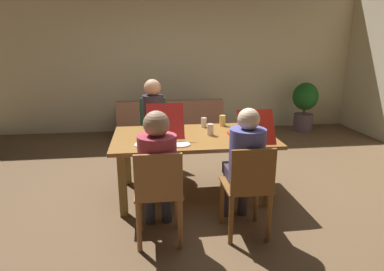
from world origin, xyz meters
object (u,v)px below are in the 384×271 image
Objects in this scene: potted_plant at (305,104)px; chair_0 at (154,130)px; chair_1 at (159,194)px; drinking_glass_1 at (222,121)px; plate_0 at (147,145)px; person_0 at (154,118)px; drinking_glass_0 at (204,122)px; pizza_box_1 at (165,130)px; dining_table at (193,143)px; pizza_box_0 at (249,134)px; person_2 at (245,160)px; drinking_glass_3 at (256,122)px; couch at (170,123)px; drinking_glass_2 at (210,130)px; person_1 at (157,164)px; plate_1 at (181,144)px; chair_2 at (248,188)px.

chair_0 is at bearing -151.79° from potted_plant.
chair_0 is 1.12× the size of chair_1.
plate_0 is at bearing -143.60° from drinking_glass_1.
drinking_glass_0 is (0.61, -0.46, 0.03)m from person_0.
pizza_box_1 is 0.82m from drinking_glass_1.
dining_table is 3.17× the size of pizza_box_0.
chair_0 is at bearing 130.80° from pizza_box_0.
person_2 reaches higher than drinking_glass_1.
dining_table is 0.87m from drinking_glass_3.
couch is (-0.47, 3.30, -0.42)m from person_2.
person_0 is 0.77m from drinking_glass_0.
drinking_glass_0 is (-0.18, 1.17, 0.08)m from person_2.
person_2 is at bearing -123.47° from potted_plant.
drinking_glass_2 is at bearing -3.44° from dining_table.
drinking_glass_1 is at bearing -134.87° from potted_plant.
potted_plant is at bearing 48.43° from person_1.
chair_0 reaches higher than drinking_glass_1.
plate_0 is at bearing 150.07° from person_2.
potted_plant is (3.15, 2.91, -0.17)m from plate_0.
person_0 reaches higher than dining_table.
plate_1 is 0.11× the size of couch.
plate_0 is (-0.89, 0.65, 0.24)m from chair_2.
person_1 is 1.03m from drinking_glass_2.
drinking_glass_3 is (0.23, 0.46, 0.02)m from pizza_box_0.
pizza_box_1 is 2.47m from couch.
pizza_box_0 is 2.83m from couch.
drinking_glass_3 is (1.25, 1.21, 0.31)m from chair_1.
drinking_glass_2 is (-0.17, 0.79, 0.08)m from person_2.
chair_1 is 0.47× the size of couch.
drinking_glass_2 is (0.62, -0.84, 0.04)m from person_0.
chair_0 is 1.19m from drinking_glass_2.
plate_1 is at bearing -170.58° from pizza_box_0.
person_2 is 1.12m from pizza_box_1.
dining_table is 0.39m from plate_1.
person_0 is at bearing -100.88° from couch.
chair_0 is at bearing 100.95° from plate_1.
drinking_glass_3 is (0.62, 0.26, 0.00)m from drinking_glass_2.
drinking_glass_1 is 0.95× the size of drinking_glass_3.
pizza_box_0 is at bearing -45.37° from person_0.
pizza_box_1 reaches higher than drinking_glass_0.
drinking_glass_2 is (0.62, -0.98, 0.23)m from chair_0.
person_0 is 1.80m from chair_1.
drinking_glass_1 is at bearing 57.83° from chair_1.
dining_table is 0.43m from drinking_glass_0.
dining_table is 1.84× the size of potted_plant.
person_1 is 4.78× the size of plate_0.
dining_table is at bearing -162.97° from drinking_glass_3.
chair_0 is at bearing -101.92° from couch.
chair_1 is 1.09m from pizza_box_1.
potted_plant reaches higher than drinking_glass_1.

